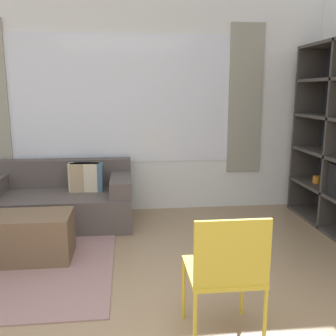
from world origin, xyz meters
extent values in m
cube|color=white|center=(0.00, 3.18, 1.35)|extent=(6.39, 0.07, 2.70)
cube|color=white|center=(0.00, 3.14, 1.45)|extent=(2.85, 0.01, 1.60)
cube|color=#9E9984|center=(1.60, 3.13, 1.45)|extent=(0.44, 0.03, 1.90)
cube|color=#3D3833|center=(2.40, 2.98, 1.05)|extent=(0.39, 0.04, 2.10)
cylinder|color=orange|center=(2.38, 2.60, 0.48)|extent=(0.09, 0.09, 0.09)
cube|color=#564C47|center=(-0.76, 2.65, 0.19)|extent=(1.71, 0.87, 0.39)
cube|color=#564C47|center=(-0.76, 3.00, 0.56)|extent=(1.71, 0.18, 0.34)
cube|color=#564C47|center=(-0.03, 2.65, 0.48)|extent=(0.24, 0.81, 0.19)
cube|color=tan|center=(-0.45, 2.72, 0.56)|extent=(0.35, 0.15, 0.34)
cube|color=beige|center=(-0.47, 2.72, 0.56)|extent=(0.35, 0.15, 0.34)
cube|color=slate|center=(-0.41, 2.72, 0.56)|extent=(0.35, 0.15, 0.34)
cube|color=brown|center=(-0.90, 1.73, 0.22)|extent=(0.83, 0.47, 0.44)
cylinder|color=gold|center=(0.84, 0.65, 0.22)|extent=(0.02, 0.02, 0.44)
cylinder|color=gold|center=(0.42, 0.65, 0.22)|extent=(0.02, 0.02, 0.44)
cylinder|color=gold|center=(0.84, 0.21, 0.22)|extent=(0.02, 0.02, 0.44)
cylinder|color=gold|center=(0.42, 0.21, 0.22)|extent=(0.02, 0.02, 0.44)
cube|color=gold|center=(0.63, 0.43, 0.45)|extent=(0.44, 0.46, 0.02)
cube|color=gold|center=(0.63, 0.22, 0.66)|extent=(0.44, 0.02, 0.40)
camera|label=1|loc=(0.06, -1.68, 1.56)|focal=40.00mm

